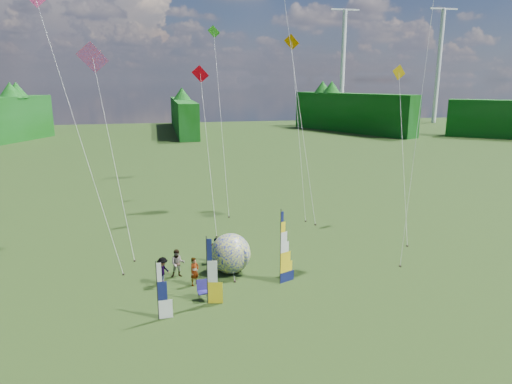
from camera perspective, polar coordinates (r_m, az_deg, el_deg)
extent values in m
plane|color=#384E1E|center=(24.24, 4.49, -14.88)|extent=(220.00, 220.00, 0.00)
sphere|color=#0009A4|center=(28.36, -3.20, -7.67)|extent=(2.86, 2.86, 2.48)
imported|color=#66594C|center=(27.04, -7.69, -9.80)|extent=(0.73, 0.70, 1.69)
imported|color=#66594C|center=(28.22, -9.77, -8.78)|extent=(0.86, 0.44, 1.75)
imported|color=#66594C|center=(27.38, -11.57, -9.66)|extent=(0.95, 1.12, 1.68)
imported|color=#66594C|center=(30.10, -5.01, -7.24)|extent=(1.05, 0.74, 1.66)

